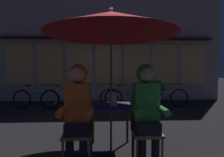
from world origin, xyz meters
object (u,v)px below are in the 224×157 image
object	(u,v)px
chair_left	(78,128)
bicycle_fifth	(165,97)
person_left_hooded	(78,104)
bicycle_second	(65,98)
lantern	(114,99)
bicycle_fourth	(127,97)
bicycle_nearest	(36,99)
cafe_table	(111,112)
person_right_hooded	(147,103)
patio_umbrella	(111,24)
potted_plant	(157,90)
chair_right	(145,127)
bicycle_third	(95,97)

from	to	relation	value
chair_left	bicycle_fifth	bearing A→B (deg)	56.24
bicycle_fifth	person_left_hooded	bearing A→B (deg)	-123.37
bicycle_second	lantern	bearing A→B (deg)	-67.25
bicycle_second	bicycle_fourth	xyz separation A→B (m)	(2.19, 0.20, 0.00)
chair_left	bicycle_fourth	distance (m)	4.23
chair_left	bicycle_nearest	world-z (taller)	chair_left
cafe_table	bicycle_nearest	bearing A→B (deg)	125.34
cafe_table	person_right_hooded	world-z (taller)	person_right_hooded
person_left_hooded	patio_umbrella	bearing A→B (deg)	41.57
potted_plant	bicycle_nearest	bearing A→B (deg)	-167.88
chair_right	person_left_hooded	size ratio (longest dim) A/B	0.62
chair_left	person_left_hooded	size ratio (longest dim) A/B	0.62
bicycle_third	person_left_hooded	bearing A→B (deg)	-90.91
chair_right	bicycle_nearest	world-z (taller)	chair_right
person_left_hooded	bicycle_nearest	distance (m)	4.35
bicycle_nearest	potted_plant	xyz separation A→B (m)	(4.50, 0.97, 0.20)
bicycle_fourth	chair_right	bearing A→B (deg)	-93.94
chair_right	cafe_table	bearing A→B (deg)	142.45
patio_umbrella	chair_left	size ratio (longest dim) A/B	2.66
person_right_hooded	potted_plant	size ratio (longest dim) A/B	1.52
patio_umbrella	bicycle_third	xyz separation A→B (m)	(-0.42, 3.67, -1.71)
chair_right	bicycle_fifth	xyz separation A→B (m)	(1.64, 3.89, -0.14)
bicycle_fifth	bicycle_fourth	bearing A→B (deg)	173.64
person_right_hooded	bicycle_third	bearing A→B (deg)	102.33
cafe_table	bicycle_third	distance (m)	3.70
patio_umbrella	potted_plant	xyz separation A→B (m)	(2.07, 4.40, -1.51)
cafe_table	bicycle_third	xyz separation A→B (m)	(-0.42, 3.67, -0.29)
potted_plant	chair_right	bearing A→B (deg)	-108.42
patio_umbrella	potted_plant	world-z (taller)	patio_umbrella
cafe_table	bicycle_nearest	xyz separation A→B (m)	(-2.43, 3.43, -0.29)
person_left_hooded	bicycle_fourth	distance (m)	4.31
bicycle_second	bicycle_fifth	xyz separation A→B (m)	(3.55, 0.05, 0.00)
chair_right	potted_plant	world-z (taller)	potted_plant
bicycle_nearest	bicycle_second	size ratio (longest dim) A/B	0.99
lantern	bicycle_nearest	bearing A→B (deg)	125.42
chair_right	bicycle_second	size ratio (longest dim) A/B	0.52
lantern	bicycle_third	world-z (taller)	lantern
chair_left	bicycle_fifth	distance (m)	4.68
lantern	bicycle_fourth	xyz separation A→B (m)	(0.72, 3.72, -0.51)
chair_right	bicycle_nearest	size ratio (longest dim) A/B	0.52
cafe_table	chair_left	distance (m)	0.62
chair_right	bicycle_second	distance (m)	4.29
lantern	bicycle_third	distance (m)	3.78
bicycle_third	person_right_hooded	bearing A→B (deg)	-77.67
chair_right	bicycle_third	xyz separation A→B (m)	(-0.90, 4.04, -0.14)
chair_left	bicycle_fifth	world-z (taller)	chair_left
person_right_hooded	bicycle_nearest	world-z (taller)	person_right_hooded
bicycle_second	potted_plant	xyz separation A→B (m)	(3.50, 0.93, 0.20)
chair_left	chair_right	distance (m)	0.96
bicycle_fifth	chair_right	bearing A→B (deg)	-112.86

